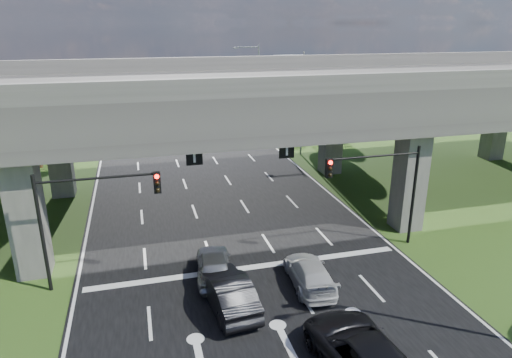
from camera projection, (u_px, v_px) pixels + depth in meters
name	position (u px, v px, depth m)	size (l,w,h in m)	color
ground	(267.00, 305.00, 21.38)	(160.00, 160.00, 0.00)	#2F4D18
road	(225.00, 220.00, 30.51)	(18.00, 120.00, 0.03)	black
overpass	(217.00, 97.00, 29.78)	(80.00, 15.00, 10.00)	#383533
signal_right	(382.00, 180.00, 25.54)	(5.76, 0.54, 6.00)	black
signal_left	(87.00, 208.00, 21.71)	(5.76, 0.54, 6.00)	black
streetlight_far	(298.00, 96.00, 43.88)	(3.38, 0.25, 10.00)	gray
streetlight_beyond	(256.00, 78.00, 58.51)	(3.38, 0.25, 10.00)	gray
tree_left_near	(33.00, 115.00, 40.17)	(4.50, 4.50, 7.80)	black
tree_left_mid	(17.00, 109.00, 46.96)	(3.91, 3.90, 6.76)	black
tree_left_far	(67.00, 88.00, 54.94)	(4.80, 4.80, 8.32)	black
tree_right_near	(311.00, 102.00, 48.70)	(4.20, 4.20, 7.28)	black
tree_right_mid	(310.00, 94.00, 56.85)	(3.91, 3.90, 6.76)	black
tree_right_far	(262.00, 82.00, 62.97)	(4.50, 4.50, 7.80)	black
car_silver	(214.00, 265.00, 23.38)	(1.78, 4.42, 1.51)	#999CA0
car_dark	(228.00, 291.00, 20.96)	(1.73, 4.95, 1.63)	black
car_white	(309.00, 273.00, 22.74)	(1.86, 4.57, 1.33)	#B5B5B5
car_trailing	(363.00, 355.00, 16.91)	(2.77, 6.01, 1.67)	black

